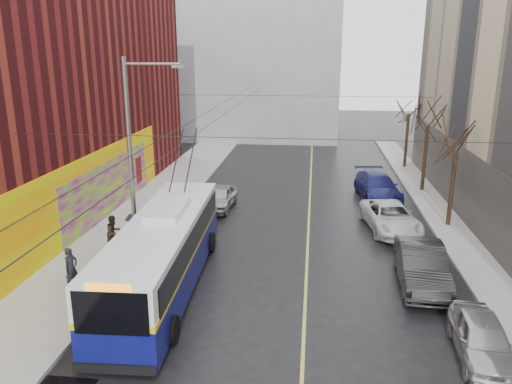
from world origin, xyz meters
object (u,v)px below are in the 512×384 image
tree_mid (429,114)px  pedestrian_a (71,269)px  streetlight_pole (134,155)px  trolleybus (163,252)px  following_car (219,197)px  pedestrian_c (134,233)px  tree_far (410,104)px  pedestrian_b (114,233)px  parked_car_b (422,266)px  parked_car_c (390,217)px  parked_car_d (378,187)px  tree_near (458,136)px  parked_car_a (482,339)px

tree_mid → pedestrian_a: (-16.67, -16.52, -4.25)m
streetlight_pole → trolleybus: 4.74m
following_car → trolleybus: bearing=-87.5°
pedestrian_a → pedestrian_c: (1.17, 3.80, 0.09)m
tree_far → trolleybus: tree_far is taller
tree_far → pedestrian_b: 25.89m
parked_car_b → pedestrian_b: 13.84m
parked_car_c → following_car: parked_car_c is taller
trolleybus → pedestrian_c: 3.88m
parked_car_d → pedestrian_a: size_ratio=3.21×
parked_car_c → following_car: (-9.71, 2.64, -0.03)m
streetlight_pole → trolleybus: bearing=-54.3°
trolleybus → following_car: trolleybus is taller
pedestrian_a → tree_near: bearing=-41.2°
tree_near → pedestrian_a: (-16.67, -9.52, -3.97)m
streetlight_pole → parked_car_c: 13.65m
trolleybus → parked_car_d: bearing=51.8°
parked_car_c → parked_car_d: size_ratio=0.94×
trolleybus → pedestrian_a: (-3.52, -0.75, -0.55)m
tree_far → trolleybus: bearing=-120.0°
pedestrian_c → pedestrian_b: bearing=12.4°
streetlight_pole → parked_car_a: (13.14, -6.24, -4.18)m
streetlight_pole → parked_car_b: (12.27, -1.26, -4.02)m
tree_mid → pedestrian_a: bearing=-135.2°
parked_car_d → trolleybus: bearing=-133.6°
pedestrian_a → pedestrian_c: bearing=2.1°
parked_car_d → pedestrian_c: 16.33m
streetlight_pole → tree_near: size_ratio=1.41×
pedestrian_b → pedestrian_c: 1.12m
parked_car_c → pedestrian_c: bearing=-166.9°
tree_far → parked_car_c: bearing=-102.2°
parked_car_b → tree_far: bearing=85.0°
pedestrian_c → trolleybus: bearing=154.2°
following_car → pedestrian_b: bearing=-113.1°
following_car → pedestrian_b: (-3.68, -7.26, 0.31)m
pedestrian_b → tree_mid: bearing=-28.2°
tree_far → parked_car_d: (-3.20, -8.98, -4.35)m
parked_car_c → pedestrian_a: (-13.47, -8.69, 0.29)m
parked_car_b → parked_car_d: parked_car_b is taller
pedestrian_a → pedestrian_c: size_ratio=0.90×
pedestrian_a → following_car: bearing=0.7°
following_car → tree_near: bearing=-4.2°
parked_car_a → pedestrian_a: bearing=172.8°
parked_car_b → following_car: parked_car_b is taller
tree_far → parked_car_b: tree_far is taller
trolleybus → parked_car_c: bearing=36.2°
tree_near → following_car: 13.72m
following_car → pedestrian_b: size_ratio=2.38×
streetlight_pole → tree_mid: streetlight_pole is taller
tree_mid → parked_car_c: 9.60m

